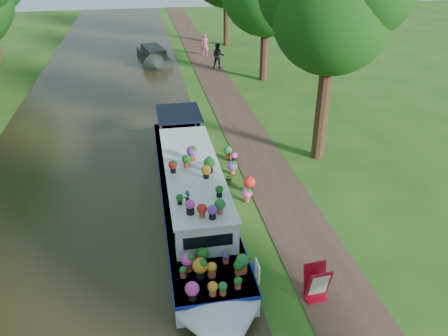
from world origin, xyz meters
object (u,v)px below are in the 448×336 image
(plant_boat, at_px, (194,194))
(pedestrian_pink, at_px, (205,45))
(second_boat, at_px, (154,56))
(sandwich_board, at_px, (317,285))
(pedestrian_dark, at_px, (218,56))

(plant_boat, bearing_deg, pedestrian_pink, 80.68)
(second_boat, bearing_deg, sandwich_board, -93.99)
(plant_boat, xyz_separation_m, pedestrian_pink, (3.78, 23.02, 0.04))
(sandwich_board, bearing_deg, second_boat, 92.02)
(second_boat, height_order, pedestrian_dark, pedestrian_dark)
(plant_boat, relative_size, sandwich_board, 12.82)
(pedestrian_dark, bearing_deg, plant_boat, -91.77)
(second_boat, relative_size, pedestrian_dark, 3.34)
(pedestrian_pink, bearing_deg, plant_boat, -89.13)
(plant_boat, relative_size, pedestrian_pink, 7.85)
(second_boat, bearing_deg, plant_boat, -99.72)
(plant_boat, relative_size, second_boat, 2.18)
(pedestrian_pink, bearing_deg, pedestrian_dark, -74.69)
(plant_boat, bearing_deg, second_boat, 91.31)
(second_boat, distance_m, pedestrian_pink, 4.47)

